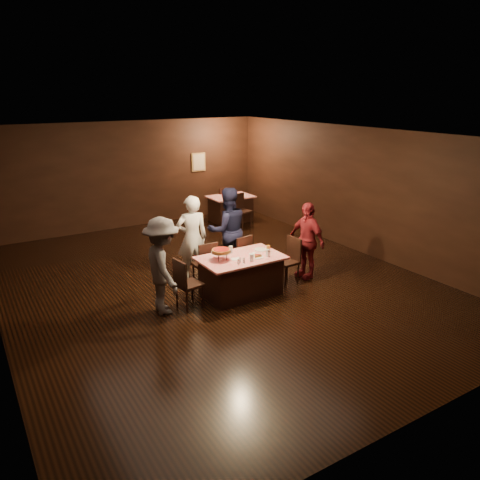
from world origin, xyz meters
name	(u,v)px	position (x,y,z in m)	size (l,w,h in m)	color
room	(212,180)	(0.00, 0.01, 2.14)	(10.00, 10.04, 3.02)	black
main_table	(241,276)	(0.18, -0.77, 0.39)	(1.60, 1.00, 0.77)	red
back_table	(231,209)	(2.72, 3.94, 0.39)	(1.30, 0.90, 0.77)	#B30D0B
chair_far_left	(204,263)	(-0.22, -0.02, 0.47)	(0.42, 0.42, 0.95)	black
chair_far_right	(238,256)	(0.58, -0.02, 0.47)	(0.42, 0.42, 0.95)	black
chair_end_left	(189,283)	(-0.92, -0.77, 0.47)	(0.42, 0.42, 0.95)	black
chair_end_right	(287,261)	(1.28, -0.77, 0.47)	(0.42, 0.42, 0.95)	black
chair_back_near	(243,211)	(2.72, 3.24, 0.47)	(0.42, 0.42, 0.95)	black
chair_back_far	(221,202)	(2.72, 4.54, 0.47)	(0.42, 0.42, 0.95)	black
diner_white_jacket	(192,238)	(-0.26, 0.44, 0.89)	(0.65, 0.43, 1.79)	white
diner_navy_hoodie	(228,230)	(0.60, 0.45, 0.93)	(0.90, 0.70, 1.86)	black
diner_grey_knit	(163,266)	(-1.38, -0.69, 0.87)	(1.13, 0.65, 1.75)	#5A5A60
diner_red_shirt	(307,240)	(1.83, -0.72, 0.81)	(0.95, 0.40, 1.62)	maroon
pizza_stand	(221,251)	(-0.22, -0.72, 0.95)	(0.38, 0.38, 0.22)	black
plate_with_slice	(257,256)	(0.43, -0.95, 0.80)	(0.25, 0.25, 0.06)	white
plate_empty	(260,249)	(0.73, -0.62, 0.78)	(0.25, 0.25, 0.01)	white
glass_front_left	(252,258)	(0.23, -1.07, 0.84)	(0.08, 0.08, 0.14)	silver
glass_front_right	(268,253)	(0.63, -1.02, 0.84)	(0.08, 0.08, 0.14)	silver
glass_amber	(268,249)	(0.78, -0.82, 0.84)	(0.08, 0.08, 0.14)	#BF7F26
glass_back	(231,250)	(0.13, -0.47, 0.84)	(0.08, 0.08, 0.14)	silver
condiments	(241,261)	(0.00, -1.05, 0.82)	(0.17, 0.10, 0.09)	silver
napkin_center	(254,254)	(0.48, -0.77, 0.77)	(0.16, 0.16, 0.01)	white
napkin_left	(236,259)	(0.03, -0.82, 0.77)	(0.16, 0.16, 0.01)	white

